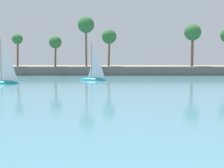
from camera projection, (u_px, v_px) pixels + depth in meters
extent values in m
cube|color=teal|center=(108.00, 79.00, 58.65)|extent=(220.00, 103.63, 0.06)
cube|color=#605B54|center=(109.00, 71.00, 70.34)|extent=(105.57, 6.00, 1.80)
cylinder|color=brown|center=(192.00, 49.00, 70.31)|extent=(0.60, 0.89, 7.22)
sphere|color=#2D6633|center=(193.00, 32.00, 69.98)|extent=(3.53, 3.53, 3.53)
cylinder|color=brown|center=(86.00, 46.00, 69.24)|extent=(0.44, 0.89, 8.69)
sphere|color=#2D6633|center=(86.00, 25.00, 68.85)|extent=(3.44, 3.44, 3.44)
cylinder|color=brown|center=(18.00, 53.00, 69.18)|extent=(0.67, 0.70, 5.76)
sphere|color=#2D6633|center=(17.00, 39.00, 68.92)|extent=(2.22, 2.22, 2.22)
cylinder|color=brown|center=(109.00, 51.00, 70.08)|extent=(0.65, 0.71, 6.32)
sphere|color=#2D6633|center=(109.00, 36.00, 69.79)|extent=(3.10, 3.10, 3.10)
cylinder|color=brown|center=(56.00, 54.00, 68.95)|extent=(0.59, 0.47, 5.08)
sphere|color=#2D6633|center=(55.00, 42.00, 68.71)|extent=(2.61, 2.61, 2.61)
ellipsoid|color=teal|center=(3.00, 84.00, 49.13)|extent=(5.02, 1.65, 1.00)
cylinder|color=gray|center=(1.00, 59.00, 48.81)|extent=(0.15, 0.15, 6.22)
pyramid|color=white|center=(7.00, 62.00, 48.82)|extent=(2.24, 0.22, 5.29)
ellipsoid|color=teal|center=(93.00, 80.00, 55.48)|extent=(4.86, 2.50, 0.93)
cylinder|color=gray|center=(92.00, 60.00, 55.23)|extent=(0.14, 0.14, 5.83)
pyramid|color=silver|center=(96.00, 63.00, 55.07)|extent=(2.07, 0.65, 4.95)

